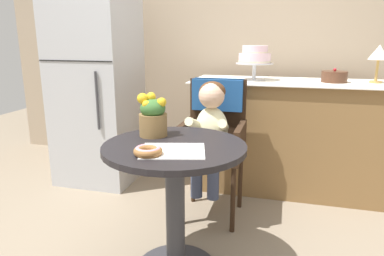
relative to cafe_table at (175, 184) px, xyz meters
name	(u,v)px	position (x,y,z in m)	size (l,w,h in m)	color
back_wall	(234,25)	(0.00, 1.85, 0.84)	(4.80, 0.10, 2.70)	tan
cafe_table	(175,184)	(0.00, 0.00, 0.00)	(0.72, 0.72, 0.72)	black
wicker_chair	(215,125)	(0.05, 0.75, 0.13)	(0.42, 0.45, 0.95)	#332114
seated_child	(210,125)	(0.05, 0.60, 0.17)	(0.27, 0.32, 0.73)	beige
paper_napkin	(173,151)	(0.03, -0.11, 0.21)	(0.29, 0.24, 0.00)	white
donut_front	(148,151)	(-0.06, -0.19, 0.23)	(0.13, 0.13, 0.04)	#936033
flower_vase	(153,116)	(-0.16, 0.12, 0.32)	(0.16, 0.16, 0.23)	brown
display_counter	(287,135)	(0.55, 1.30, -0.05)	(1.56, 0.62, 0.90)	olive
tiered_cake_stand	(255,57)	(0.26, 1.30, 0.58)	(0.30, 0.30, 0.27)	silver
round_layer_cake	(334,77)	(0.87, 1.32, 0.43)	(0.19, 0.19, 0.11)	#4C2D1E
table_lamp	(379,54)	(1.17, 1.36, 0.61)	(0.15, 0.15, 0.28)	#B28C47
refrigerator	(97,84)	(-1.05, 1.10, 0.34)	(0.64, 0.63, 1.70)	#B7BABF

